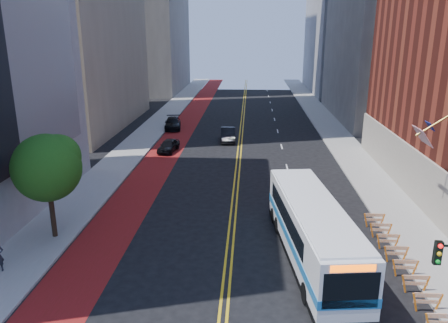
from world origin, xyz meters
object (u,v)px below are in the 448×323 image
car_a (169,146)px  car_c (173,123)px  car_b (228,135)px  transit_bus (312,229)px  street_tree (48,165)px

car_a → car_c: bearing=106.2°
car_a → car_b: 8.15m
transit_bus → car_b: 28.67m
street_tree → transit_bus: 16.38m
street_tree → car_b: 28.28m
street_tree → car_a: bearing=80.7°
transit_bus → car_b: transit_bus is taller
car_b → car_c: bearing=137.2°
car_b → car_a: bearing=-144.1°
transit_bus → car_a: bearing=112.1°
car_c → car_b: bearing=-47.2°
transit_bus → car_c: 37.08m
street_tree → car_a: street_tree is taller
car_b → car_c: car_b is taller
street_tree → car_b: size_ratio=1.39×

